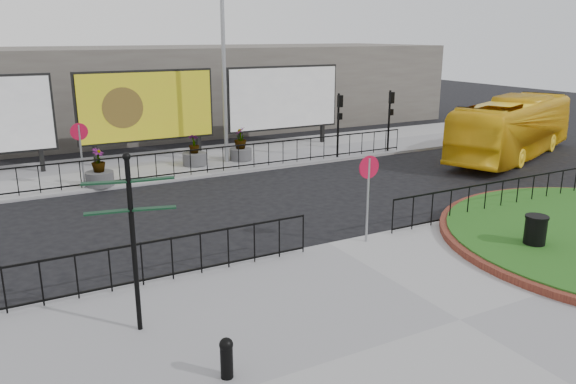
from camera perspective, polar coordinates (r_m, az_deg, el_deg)
ground at (r=15.88m, az=4.13°, el=-5.57°), size 90.00×90.00×0.00m
pavement_near at (r=12.34m, az=17.04°, el=-12.54°), size 30.00×10.00×0.12m
pavement_far at (r=26.32m, az=-10.09°, el=3.02°), size 44.00×6.00×0.12m
railing_near_left at (r=13.29m, az=-17.61°, el=-7.57°), size 10.00×0.10×1.10m
railing_near_right at (r=19.60m, az=20.88°, el=-0.35°), size 9.00×0.10×1.10m
railing_far at (r=24.06m, az=-5.82°, el=3.47°), size 18.00×0.10×1.10m
speed_sign_far at (r=22.35m, az=-20.37°, el=4.88°), size 0.64×0.07×2.47m
speed_sign_near at (r=15.53m, az=8.17°, el=1.25°), size 0.64×0.07×2.47m
billboard_mid at (r=26.40m, az=-14.16°, el=8.42°), size 6.20×0.31×4.10m
billboard_right at (r=28.94m, az=-0.48°, el=9.51°), size 6.20×0.31×4.10m
lamp_post at (r=25.30m, az=-6.55°, el=13.56°), size 0.74×0.18×9.23m
signal_pole_a at (r=26.42m, az=5.21°, el=7.74°), size 0.22×0.26×3.00m
signal_pole_b at (r=28.18m, az=10.34°, el=8.06°), size 0.22×0.26×3.00m
building_backdrop at (r=35.48m, az=-15.59°, el=9.94°), size 40.00×10.00×5.00m
fingerpost_sign at (r=10.98m, az=-15.56°, el=-3.38°), size 1.67×0.59×3.58m
bollard at (r=9.92m, az=-6.27°, el=-16.24°), size 0.24×0.24×0.74m
litter_bin at (r=16.41m, az=23.80°, el=-3.88°), size 0.61×0.61×1.01m
bus at (r=28.97m, az=21.89°, el=6.06°), size 10.47×6.03×2.87m
planter_a at (r=22.70m, az=-18.61°, el=1.79°), size 1.05×1.05×1.46m
planter_b at (r=25.28m, az=-9.48°, el=3.68°), size 1.06×1.06×1.39m
planter_c at (r=26.06m, az=-4.85°, el=4.42°), size 1.03×1.03×1.53m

